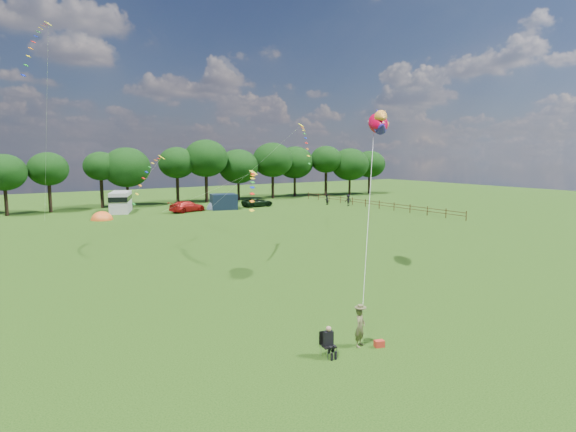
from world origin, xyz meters
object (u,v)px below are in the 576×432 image
camp_chair (328,338)px  walker_a (326,200)px  campervan_c (121,201)px  car_d (258,202)px  fish_kite (379,123)px  tent_greyblue (219,209)px  walker_b (348,200)px  tent_orange (102,220)px  car_c (187,206)px  kite_flyer (360,327)px

camp_chair → walker_a: walker_a is taller
walker_a → campervan_c: bearing=-33.6°
camp_chair → car_d: bearing=78.0°
car_d → fish_kite: 43.32m
tent_greyblue → camp_chair: bearing=-109.9°
camp_chair → walker_a: bearing=67.0°
walker_a → walker_b: (1.83, -3.11, 0.06)m
car_d → tent_greyblue: (-6.31, 0.19, -0.65)m
tent_orange → fish_kite: 40.30m
tent_greyblue → walker_a: 17.07m
tent_greyblue → walker_a: bearing=-13.4°
tent_orange → walker_a: walker_a is taller
car_c → camp_chair: size_ratio=3.93×
car_c → camp_chair: bearing=147.8°
car_c → kite_flyer: (-10.88, -48.34, 0.08)m
car_d → walker_a: walker_a is taller
kite_flyer → walker_b: size_ratio=0.96×
campervan_c → fish_kite: 45.50m
car_d → campervan_c: (-19.21, 4.15, 0.85)m
campervan_c → kite_flyer: size_ratio=3.70×
campervan_c → tent_orange: (-3.87, -6.51, -1.49)m
tent_orange → kite_flyer: size_ratio=1.72×
tent_orange → kite_flyer: 46.49m
camp_chair → tent_orange: bearing=103.0°
car_d → tent_orange: 23.21m
fish_kite → walker_b: 42.88m
car_c → car_d: 11.40m
car_d → tent_orange: (-23.08, -2.36, -0.65)m
campervan_c → walker_b: campervan_c is taller
campervan_c → kite_flyer: campervan_c is taller
tent_greyblue → car_c: bearing=-172.3°
car_c → fish_kite: (-1.91, -39.64, 9.33)m
kite_flyer → camp_chair: kite_flyer is taller
car_c → tent_orange: bearing=81.5°
tent_greyblue → fish_kite: size_ratio=1.12×
car_c → walker_a: 21.92m
tent_orange → walker_a: size_ratio=1.77×
walker_b → tent_orange: bearing=0.3°
camp_chair → car_c: bearing=89.6°
fish_kite → walker_b: fish_kite is taller
tent_orange → camp_chair: (-0.97, -46.55, 0.75)m
car_c → car_d: bearing=-105.1°
tent_greyblue → camp_chair: (-17.74, -49.10, 0.75)m
tent_greyblue → walker_a: walker_a is taller
kite_flyer → camp_chair: (-1.78, -0.08, -0.07)m
walker_a → kite_flyer: bearing=35.6°
car_c → camp_chair: (-12.66, -48.42, 0.01)m
campervan_c → tent_orange: campervan_c is taller
campervan_c → walker_b: 33.20m
camp_chair → walker_b: size_ratio=0.73×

